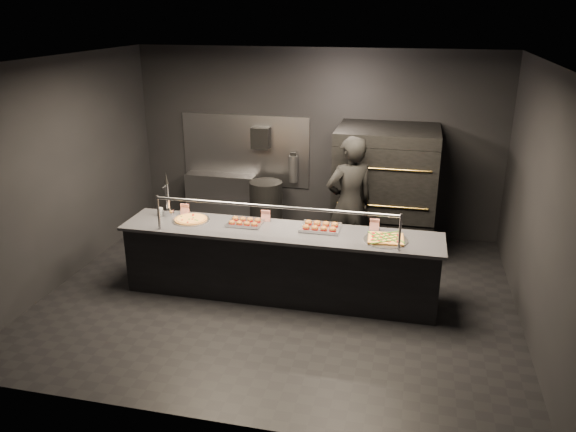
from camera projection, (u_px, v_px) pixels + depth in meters
The scene contains 15 objects.
room at pixel (278, 185), 6.96m from camera, with size 6.04×6.00×3.00m.
service_counter at pixel (280, 263), 7.27m from camera, with size 4.10×0.78×1.37m.
pizza_oven at pixel (385, 189), 8.58m from camera, with size 1.50×1.23×1.91m.
prep_shelf at pixel (222, 199), 9.73m from camera, with size 1.20×0.35×0.90m, color #99999E.
towel_dispenser at pixel (261, 138), 9.26m from camera, with size 0.30×0.20×0.35m, color black.
fire_extinguisher at pixel (293, 168), 9.33m from camera, with size 0.14×0.14×0.51m.
beer_tap at pixel (168, 203), 7.57m from camera, with size 0.16×0.22×0.60m.
round_pizza at pixel (191, 219), 7.43m from camera, with size 0.50×0.50×0.03m.
slider_tray_a at pixel (245, 222), 7.30m from camera, with size 0.45×0.33×0.07m.
slider_tray_b at pixel (320, 227), 7.13m from camera, with size 0.50×0.37×0.08m.
square_pizza at pixel (386, 239), 6.79m from camera, with size 0.54×0.54×0.05m.
condiment_jar at pixel (163, 212), 7.59m from camera, with size 0.17×0.07×0.11m.
tent_cards at pixel (273, 216), 7.37m from camera, with size 2.69×0.04×0.15m.
trash_bin at pixel (266, 208), 9.30m from camera, with size 0.54×0.54×0.90m, color black.
worker at pixel (349, 204), 7.89m from camera, with size 0.71×0.47×1.95m, color black.
Camera 1 is at (1.58, -6.41, 3.56)m, focal length 35.00 mm.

